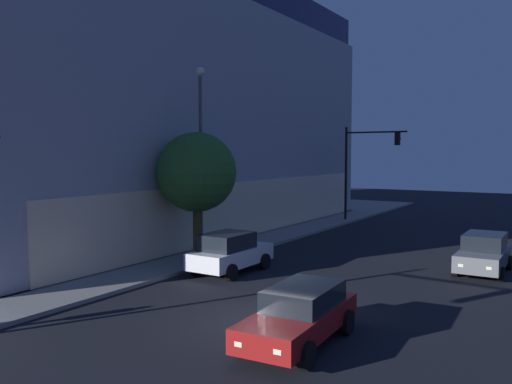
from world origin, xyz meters
The scene contains 8 objects.
ground_plane centered at (0.00, 0.00, 0.00)m, with size 120.00×120.00×0.00m, color black.
modern_building centered at (13.28, 21.29, 8.06)m, with size 33.71×24.89×16.26m.
traffic_light_far_corner centered at (23.70, 5.70, 4.74)m, with size 0.39×4.65×6.89m.
street_lamp_sidewalk centered at (6.83, 7.72, 5.74)m, with size 0.44×0.44×9.06m.
sidewalk_tree centered at (6.25, 7.52, 4.21)m, with size 3.76×3.76×5.96m.
car_red centered at (-1.14, -1.66, 0.81)m, with size 4.71×2.11×1.54m.
car_white centered at (4.96, 4.77, 0.89)m, with size 4.20×2.06×1.74m.
car_grey centered at (10.69, -4.50, 0.84)m, with size 4.29×1.99×1.65m.
Camera 1 is at (-13.79, -8.00, 5.15)m, focal length 37.60 mm.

